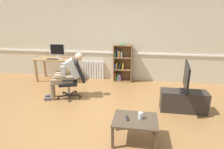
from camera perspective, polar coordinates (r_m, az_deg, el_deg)
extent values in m
plane|color=olive|center=(4.11, -4.09, -12.79)|extent=(18.00, 18.00, 0.00)
cube|color=beige|center=(6.20, 1.35, 10.71)|extent=(12.00, 0.10, 2.70)
cube|color=white|center=(6.20, 1.24, 6.70)|extent=(12.00, 0.03, 0.05)
cube|color=#9E7547|center=(6.55, -22.47, 0.90)|extent=(0.06, 0.06, 0.72)
cube|color=#9E7547|center=(6.04, -13.39, 0.47)|extent=(0.06, 0.06, 0.72)
cube|color=#9E7547|center=(6.53, -11.57, 1.85)|extent=(0.06, 0.06, 0.72)
cube|color=#9E7547|center=(7.01, -20.16, 2.16)|extent=(0.06, 0.06, 0.72)
cube|color=#9E7547|center=(6.42, -17.32, 4.63)|extent=(1.20, 0.63, 0.04)
cube|color=silver|center=(6.44, -16.48, 4.94)|extent=(0.18, 0.14, 0.01)
cube|color=silver|center=(6.44, -16.45, 5.47)|extent=(0.04, 0.02, 0.10)
cube|color=silver|center=(6.40, -16.62, 7.51)|extent=(0.51, 0.02, 0.37)
cube|color=black|center=(6.39, -16.68, 7.48)|extent=(0.47, 0.00, 0.33)
cube|color=black|center=(6.30, -18.00, 4.59)|extent=(0.38, 0.12, 0.02)
cube|color=white|center=(6.19, -15.46, 4.65)|extent=(0.06, 0.10, 0.03)
cube|color=brown|center=(6.11, 0.66, 3.57)|extent=(0.03, 0.28, 1.22)
cube|color=brown|center=(6.06, 6.06, 3.34)|extent=(0.03, 0.28, 1.22)
cube|color=brown|center=(6.21, 3.49, 3.76)|extent=(0.58, 0.02, 1.22)
cube|color=brown|center=(6.25, 3.25, -1.86)|extent=(0.54, 0.28, 0.03)
cube|color=brown|center=(6.13, 3.31, 1.66)|extent=(0.54, 0.28, 0.03)
cube|color=brown|center=(6.03, 3.38, 5.29)|extent=(0.54, 0.28, 0.03)
cube|color=brown|center=(5.97, 3.45, 9.03)|extent=(0.54, 0.28, 0.03)
cube|color=orange|center=(6.24, 1.11, -0.58)|extent=(0.03, 0.19, 0.24)
cube|color=#2D519E|center=(6.13, 1.12, 2.60)|extent=(0.05, 0.19, 0.16)
cube|color=#38844C|center=(6.04, 1.13, 6.24)|extent=(0.04, 0.19, 0.16)
cube|color=#38844C|center=(6.25, 1.68, -0.95)|extent=(0.04, 0.19, 0.16)
cube|color=gold|center=(6.13, 1.56, 2.79)|extent=(0.03, 0.19, 0.20)
cube|color=#2D519E|center=(6.03, 1.81, 6.60)|extent=(0.03, 0.19, 0.24)
cube|color=#38844C|center=(6.21, 2.02, -0.66)|extent=(0.04, 0.19, 0.23)
cube|color=black|center=(6.11, 2.30, 2.61)|extent=(0.05, 0.19, 0.18)
cube|color=orange|center=(6.01, 2.23, 6.38)|extent=(0.04, 0.19, 0.20)
cube|color=#89428E|center=(6.20, 2.48, -0.79)|extent=(0.05, 0.19, 0.22)
cube|color=#6699A3|center=(6.13, 2.49, 2.64)|extent=(0.02, 0.19, 0.17)
cube|color=#38844C|center=(6.04, 2.45, 6.43)|extent=(0.03, 0.19, 0.20)
cube|color=#89428E|center=(6.20, 2.72, -1.07)|extent=(0.03, 0.19, 0.16)
cube|color=gold|center=(6.10, 3.45, 2.72)|extent=(0.04, 0.19, 0.21)
cube|color=beige|center=(6.01, 3.02, 6.22)|extent=(0.04, 0.19, 0.17)
cube|color=#38844C|center=(5.96, 3.22, 9.27)|extent=(0.16, 0.22, 0.02)
cube|color=white|center=(6.56, -8.94, 1.63)|extent=(0.07, 0.08, 0.63)
cube|color=white|center=(6.53, -8.20, 1.59)|extent=(0.07, 0.08, 0.63)
cube|color=white|center=(6.51, -7.47, 1.56)|extent=(0.07, 0.08, 0.63)
cube|color=white|center=(6.48, -6.72, 1.53)|extent=(0.07, 0.08, 0.63)
cube|color=white|center=(6.46, -5.97, 1.50)|extent=(0.07, 0.08, 0.63)
cube|color=white|center=(6.44, -5.22, 1.47)|extent=(0.07, 0.08, 0.63)
cube|color=white|center=(6.42, -4.46, 1.44)|extent=(0.07, 0.08, 0.63)
cube|color=white|center=(6.40, -3.70, 1.40)|extent=(0.07, 0.08, 0.63)
cube|color=white|center=(6.38, -2.93, 1.37)|extent=(0.07, 0.08, 0.63)
cube|color=black|center=(4.97, -13.20, -6.81)|extent=(0.13, 0.29, 0.02)
cylinder|color=black|center=(4.85, -13.24, -7.93)|extent=(0.04, 0.06, 0.06)
cube|color=black|center=(5.06, -11.53, -6.26)|extent=(0.30, 0.04, 0.02)
cylinder|color=black|center=(5.03, -9.87, -6.78)|extent=(0.06, 0.02, 0.06)
cube|color=black|center=(5.22, -12.10, -5.57)|extent=(0.12, 0.30, 0.02)
cylinder|color=black|center=(5.34, -11.10, -5.40)|extent=(0.04, 0.06, 0.06)
cube|color=black|center=(5.23, -14.04, -5.66)|extent=(0.27, 0.20, 0.02)
cylinder|color=black|center=(5.36, -14.88, -5.58)|extent=(0.06, 0.05, 0.06)
cube|color=black|center=(5.08, -14.76, -6.41)|extent=(0.26, 0.21, 0.02)
cylinder|color=black|center=(5.06, -16.38, -7.08)|extent=(0.06, 0.05, 0.06)
cylinder|color=gray|center=(5.05, -13.25, -4.46)|extent=(0.05, 0.05, 0.30)
cube|color=black|center=(4.98, -13.39, -2.49)|extent=(0.59, 0.59, 0.07)
cube|color=black|center=(4.88, -9.90, 1.03)|extent=(0.37, 0.49, 0.55)
cube|color=black|center=(5.19, -13.16, -0.01)|extent=(0.28, 0.14, 0.03)
cube|color=black|center=(4.69, -13.41, -1.86)|extent=(0.28, 0.14, 0.03)
cube|color=#937F60|center=(4.95, -13.48, -1.34)|extent=(0.36, 0.41, 0.14)
cube|color=silver|center=(4.86, -11.92, 1.91)|extent=(0.49, 0.45, 0.52)
sphere|color=beige|center=(4.79, -10.24, 5.48)|extent=(0.20, 0.20, 0.20)
cube|color=white|center=(4.95, -16.79, -0.41)|extent=(0.15, 0.08, 0.02)
cube|color=#937F60|center=(5.07, -15.76, -1.43)|extent=(0.44, 0.26, 0.13)
cylinder|color=#937F60|center=(5.18, -17.83, -4.25)|extent=(0.10, 0.10, 0.46)
cube|color=#4C4C51|center=(5.27, -18.71, -6.30)|extent=(0.24, 0.16, 0.06)
cube|color=#937F60|center=(4.88, -15.95, -2.17)|extent=(0.44, 0.26, 0.13)
cylinder|color=#937F60|center=(5.00, -18.10, -5.07)|extent=(0.10, 0.10, 0.46)
cube|color=#4C4C51|center=(5.09, -19.01, -7.18)|extent=(0.24, 0.16, 0.06)
cube|color=silver|center=(5.04, -14.73, 2.00)|extent=(0.12, 0.11, 0.26)
cube|color=beige|center=(5.02, -15.79, 0.18)|extent=(0.25, 0.15, 0.07)
cube|color=silver|center=(4.73, -14.99, 1.00)|extent=(0.12, 0.11, 0.26)
cube|color=beige|center=(4.84, -15.99, -0.47)|extent=(0.25, 0.15, 0.07)
cube|color=#2D2823|center=(4.52, 21.27, -7.68)|extent=(1.02, 0.38, 0.48)
cube|color=black|center=(4.43, 21.62, -4.76)|extent=(0.24, 0.34, 0.02)
cylinder|color=black|center=(4.41, 21.67, -4.33)|extent=(0.04, 0.04, 0.05)
cube|color=black|center=(4.32, 22.11, -0.58)|extent=(0.16, 0.92, 0.56)
cube|color=#B7D1F9|center=(4.32, 22.40, -0.60)|extent=(0.12, 0.86, 0.51)
cube|color=#4C3D2D|center=(3.14, 0.22, -19.06)|extent=(0.04, 0.04, 0.39)
cube|color=#4C3D2D|center=(3.13, 13.56, -19.77)|extent=(0.04, 0.04, 0.39)
cube|color=#4C3D2D|center=(3.55, 13.02, -14.83)|extent=(0.04, 0.04, 0.39)
cube|color=#4C3D2D|center=(3.56, 1.56, -14.24)|extent=(0.04, 0.04, 0.39)
cube|color=#4C3D2D|center=(3.21, 7.23, -13.80)|extent=(0.75, 0.57, 0.03)
cylinder|color=silver|center=(3.20, 8.83, -12.47)|extent=(0.08, 0.08, 0.11)
cube|color=black|center=(3.20, 4.79, -13.34)|extent=(0.07, 0.15, 0.02)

